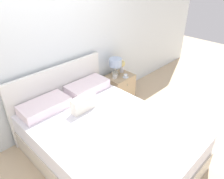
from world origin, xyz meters
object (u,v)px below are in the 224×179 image
(table_lamp, at_px, (115,64))
(alarm_clock, at_px, (115,77))
(nightstand, at_px, (119,88))
(teacup, at_px, (126,76))
(bed, at_px, (104,138))
(flower_vase, at_px, (122,65))

(table_lamp, xyz_separation_m, alarm_clock, (-0.08, -0.07, -0.21))
(nightstand, bearing_deg, teacup, -75.72)
(table_lamp, bearing_deg, nightstand, -44.42)
(bed, distance_m, nightstand, 1.43)
(nightstand, bearing_deg, table_lamp, 135.58)
(nightstand, xyz_separation_m, teacup, (0.03, -0.12, 0.29))
(nightstand, height_order, table_lamp, table_lamp)
(table_lamp, bearing_deg, alarm_clock, -140.26)
(flower_vase, xyz_separation_m, alarm_clock, (-0.28, -0.09, -0.12))
(teacup, bearing_deg, alarm_clock, 147.54)
(teacup, relative_size, alarm_clock, 1.72)
(nightstand, bearing_deg, flower_vase, 28.03)
(flower_vase, height_order, alarm_clock, flower_vase)
(nightstand, height_order, alarm_clock, alarm_clock)
(bed, bearing_deg, teacup, 29.51)
(flower_vase, distance_m, teacup, 0.26)
(nightstand, xyz_separation_m, alarm_clock, (-0.14, -0.01, 0.29))
(table_lamp, bearing_deg, teacup, -63.89)
(bed, relative_size, teacup, 20.29)
(bed, height_order, table_lamp, bed)
(nightstand, distance_m, alarm_clock, 0.32)
(flower_vase, relative_size, alarm_clock, 3.85)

